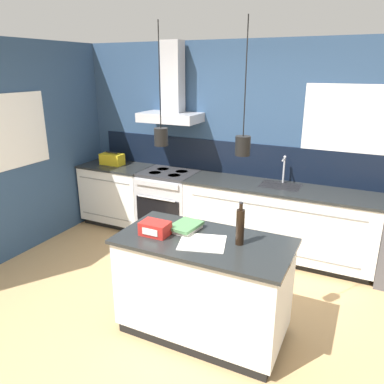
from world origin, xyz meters
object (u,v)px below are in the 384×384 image
Objects in this scene: bottle_on_island at (240,226)px; oven_range at (169,203)px; yellow_toolbox at (112,159)px; red_supply_box at (155,228)px; book_stack at (186,227)px.

oven_range is at bearing 133.84° from bottle_on_island.
oven_range is 2.51× the size of bottle_on_island.
bottle_on_island is at bearing -33.26° from yellow_toolbox.
bottle_on_island reaches higher than yellow_toolbox.
bottle_on_island reaches higher than red_supply_box.
yellow_toolbox is at bearing 135.36° from red_supply_box.
oven_range is at bearing 124.00° from book_stack.
book_stack is 0.93× the size of yellow_toolbox.
bottle_on_island reaches higher than oven_range.
red_supply_box reaches higher than book_stack.
oven_range is 2.68× the size of yellow_toolbox.
red_supply_box is 0.72× the size of yellow_toolbox.
yellow_toolbox reaches higher than red_supply_box.
book_stack is at bearing 44.86° from red_supply_box.
book_stack is 2.60m from yellow_toolbox.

